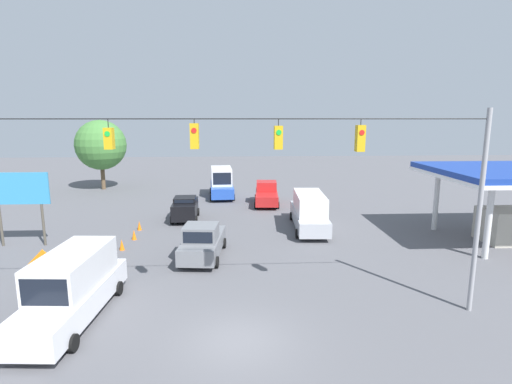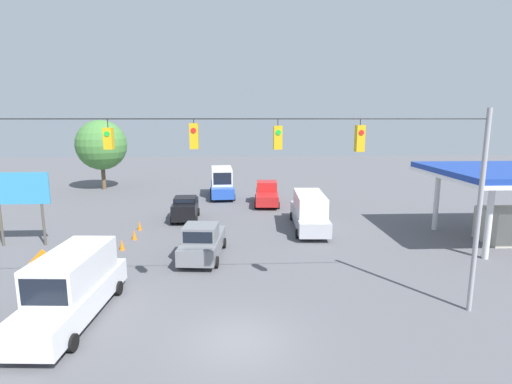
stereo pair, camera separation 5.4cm
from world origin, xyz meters
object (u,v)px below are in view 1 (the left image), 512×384
pickup_truck_red_oncoming_deep (267,194)px  roadside_billboard (19,193)px  traffic_cone_second (99,271)px  traffic_cone_fifth (134,235)px  traffic_cone_fourth (122,245)px  pedestrian (48,278)px  overhead_signal_span (240,185)px  sedan_black_withflow_far (185,208)px  box_truck_silver_oncoming_far (309,211)px  traffic_cone_nearest (82,291)px  traffic_cone_farthest (139,226)px  box_truck_blue_withflow_deep (222,183)px  work_zone_sign (44,269)px  traffic_cone_third (114,256)px  tree_horizon_left (101,145)px  pickup_truck_grey_withflow_mid (203,242)px  box_truck_white_parked_shoulder (73,286)px

pickup_truck_red_oncoming_deep → roadside_billboard: size_ratio=1.16×
traffic_cone_second → traffic_cone_fifth: (-0.22, -6.42, 0.00)m
traffic_cone_fourth → pedestrian: pedestrian is taller
overhead_signal_span → sedan_black_withflow_far: (4.20, -16.05, -4.56)m
box_truck_silver_oncoming_far → traffic_cone_fifth: size_ratio=11.10×
overhead_signal_span → traffic_cone_nearest: (7.22, -2.06, -5.20)m
traffic_cone_second → traffic_cone_nearest: bearing=90.6°
sedan_black_withflow_far → traffic_cone_farthest: (3.01, 2.83, -0.63)m
traffic_cone_second → traffic_cone_farthest: (-0.04, -8.75, 0.00)m
pickup_truck_red_oncoming_deep → box_truck_blue_withflow_deep: size_ratio=0.86×
traffic_cone_fifth → pedestrian: 8.93m
traffic_cone_second → pedestrian: (1.44, 2.33, 0.60)m
box_truck_silver_oncoming_far → work_zone_sign: size_ratio=2.67×
traffic_cone_third → tree_horizon_left: size_ratio=0.09×
pickup_truck_grey_withflow_mid → work_zone_sign: size_ratio=1.89×
pickup_truck_grey_withflow_mid → traffic_cone_fourth: 5.44m
pickup_truck_red_oncoming_deep → box_truck_blue_withflow_deep: (4.36, -3.94, 0.50)m
pickup_truck_red_oncoming_deep → traffic_cone_third: (9.90, 14.77, -0.64)m
sedan_black_withflow_far → traffic_cone_second: (3.05, 11.58, -0.63)m
box_truck_white_parked_shoulder → sedan_black_withflow_far: size_ratio=1.73×
pickup_truck_grey_withflow_mid → box_truck_blue_withflow_deep: size_ratio=0.84×
traffic_cone_second → work_zone_sign: work_zone_sign is taller
roadside_billboard → pedestrian: bearing=123.0°
traffic_cone_third → box_truck_blue_withflow_deep: bearing=-106.5°
pickup_truck_red_oncoming_deep → traffic_cone_nearest: pickup_truck_red_oncoming_deep is taller
traffic_cone_farthest → roadside_billboard: roadside_billboard is taller
box_truck_blue_withflow_deep → tree_horizon_left: 14.97m
traffic_cone_fifth → roadside_billboard: size_ratio=0.14×
box_truck_silver_oncoming_far → pedestrian: (13.92, 10.74, -0.40)m
box_truck_white_parked_shoulder → traffic_cone_nearest: 2.09m
traffic_cone_third → traffic_cone_farthest: 6.49m
overhead_signal_span → sedan_black_withflow_far: 17.21m
roadside_billboard → pedestrian: size_ratio=2.57×
box_truck_white_parked_shoulder → traffic_cone_farthest: bearing=-88.4°
traffic_cone_fourth → roadside_billboard: 7.34m
traffic_cone_farthest → traffic_cone_second: bearing=89.8°
overhead_signal_span → traffic_cone_fifth: (7.02, -10.90, -5.20)m
overhead_signal_span → box_truck_white_parked_shoulder: overhead_signal_span is taller
traffic_cone_fifth → roadside_billboard: 7.49m
box_truck_white_parked_shoulder → box_truck_silver_oncoming_far: (-12.08, -12.62, -0.02)m
box_truck_silver_oncoming_far → traffic_cone_second: size_ratio=11.10×
pickup_truck_grey_withflow_mid → overhead_signal_span: bearing=106.5°
box_truck_white_parked_shoulder → pickup_truck_grey_withflow_mid: (-4.74, -6.83, -0.39)m
traffic_cone_nearest → traffic_cone_farthest: same height
box_truck_silver_oncoming_far → roadside_billboard: size_ratio=1.60×
traffic_cone_nearest → roadside_billboard: (6.57, -7.95, 3.08)m
box_truck_blue_withflow_deep → traffic_cone_nearest: 24.08m
box_truck_silver_oncoming_far → traffic_cone_farthest: box_truck_silver_oncoming_far is taller
box_truck_white_parked_shoulder → traffic_cone_fifth: bearing=-89.0°
sedan_black_withflow_far → pedestrian: bearing=72.1°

